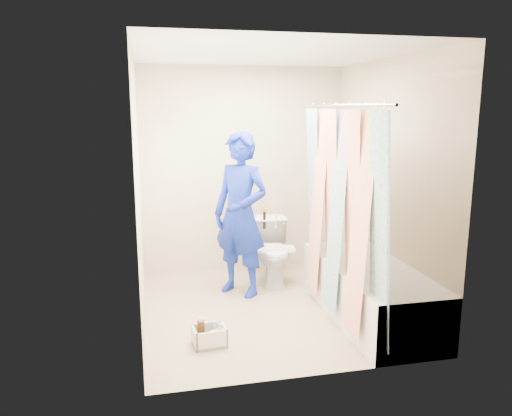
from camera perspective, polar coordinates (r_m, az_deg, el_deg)
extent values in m
plane|color=tan|center=(5.00, 1.54, -11.29)|extent=(2.60, 2.60, 0.00)
cube|color=silver|center=(4.63, 1.71, 17.22)|extent=(2.40, 2.60, 0.02)
cube|color=beige|center=(5.93, -1.44, 4.35)|extent=(2.40, 0.02, 2.40)
cube|color=beige|center=(3.45, 6.87, -0.96)|extent=(2.40, 0.02, 2.40)
cube|color=beige|center=(4.53, -13.27, 1.83)|extent=(0.02, 2.60, 2.40)
cube|color=beige|center=(5.09, 14.85, 2.79)|extent=(0.02, 2.60, 2.40)
cube|color=silver|center=(4.81, 12.83, -9.35)|extent=(0.70, 1.75, 0.50)
cube|color=white|center=(4.74, 12.94, -6.97)|extent=(0.58, 1.63, 0.06)
cylinder|color=silver|center=(4.37, 9.84, 11.50)|extent=(0.02, 1.90, 0.02)
cube|color=white|center=(4.46, 9.43, -0.52)|extent=(0.06, 1.75, 1.80)
imported|color=white|center=(5.59, 1.97, -5.00)|extent=(0.46, 0.73, 0.70)
cube|color=white|center=(5.46, 2.15, -4.72)|extent=(0.45, 0.23, 0.03)
cylinder|color=black|center=(5.67, 0.97, -1.36)|extent=(0.03, 0.03, 0.21)
cylinder|color=orange|center=(5.65, 0.97, -0.25)|extent=(0.06, 0.06, 0.03)
cylinder|color=silver|center=(5.70, 2.27, -1.51)|extent=(0.03, 0.03, 0.17)
imported|color=navy|center=(5.13, -1.79, -0.76)|extent=(0.73, 0.72, 1.70)
cube|color=silver|center=(4.30, -5.34, -15.17)|extent=(0.29, 0.24, 0.03)
cube|color=silver|center=(4.24, -7.05, -14.55)|extent=(0.04, 0.21, 0.16)
cube|color=silver|center=(4.29, -3.68, -14.17)|extent=(0.04, 0.21, 0.16)
cube|color=silver|center=(4.18, -5.05, -14.93)|extent=(0.27, 0.04, 0.16)
cube|color=silver|center=(4.35, -5.65, -13.82)|extent=(0.27, 0.04, 0.16)
cylinder|color=#43260D|center=(4.27, -6.31, -13.83)|extent=(0.06, 0.06, 0.18)
cylinder|color=white|center=(4.30, -4.78, -13.72)|extent=(0.06, 0.06, 0.16)
cylinder|color=beige|center=(4.23, -4.97, -14.54)|extent=(0.04, 0.04, 0.12)
cylinder|color=#43260D|center=(4.22, -6.03, -15.09)|extent=(0.05, 0.05, 0.05)
cylinder|color=gold|center=(4.21, -6.04, -14.70)|extent=(0.06, 0.06, 0.01)
imported|color=silver|center=(4.24, -4.16, -14.06)|extent=(0.10, 0.10, 0.17)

